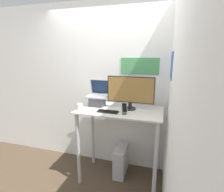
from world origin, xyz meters
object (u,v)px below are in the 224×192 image
(keyboard, at_px, (108,112))
(computer_tower, at_px, (121,161))
(monitor, at_px, (130,92))
(mouse, at_px, (93,110))
(laptop, at_px, (98,99))
(cell_phone, at_px, (124,110))

(keyboard, height_order, computer_tower, keyboard)
(monitor, distance_m, keyboard, 0.40)
(mouse, height_order, computer_tower, mouse)
(laptop, bearing_deg, computer_tower, 3.47)
(keyboard, height_order, cell_phone, cell_phone)
(computer_tower, bearing_deg, laptop, -176.53)
(monitor, height_order, mouse, monitor)
(keyboard, xyz_separation_m, computer_tower, (0.12, 0.26, -0.88))
(computer_tower, bearing_deg, monitor, -22.32)
(laptop, bearing_deg, cell_phone, -29.18)
(monitor, distance_m, cell_phone, 0.29)
(monitor, bearing_deg, cell_phone, -98.18)
(keyboard, bearing_deg, monitor, 39.51)
(keyboard, bearing_deg, mouse, -175.35)
(laptop, relative_size, computer_tower, 0.83)
(laptop, distance_m, keyboard, 0.35)
(laptop, height_order, cell_phone, laptop)
(mouse, bearing_deg, laptop, 95.95)
(monitor, height_order, computer_tower, monitor)
(keyboard, height_order, mouse, mouse)
(laptop, xyz_separation_m, mouse, (0.03, -0.26, -0.09))
(laptop, distance_m, mouse, 0.28)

